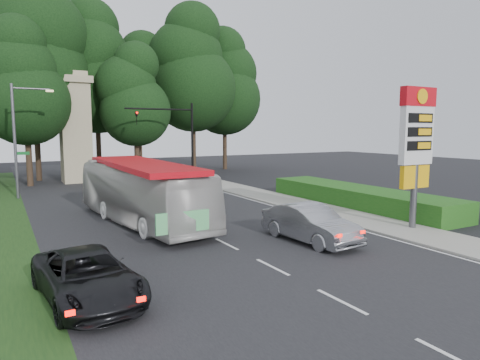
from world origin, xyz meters
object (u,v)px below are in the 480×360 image
gas_station_pylon (417,138)px  traffic_signal_mast (178,132)px  suv_charcoal (87,276)px  sedan_silver (310,223)px  streetlight_signs (18,136)px  monument (75,127)px  transit_bus (142,193)px

gas_station_pylon → traffic_signal_mast: (-3.52, 22.00, 0.22)m
suv_charcoal → sedan_silver: bearing=6.0°
sedan_silver → suv_charcoal: bearing=-172.2°
traffic_signal_mast → streetlight_signs: size_ratio=0.90×
monument → sedan_silver: size_ratio=2.05×
monument → suv_charcoal: size_ratio=2.00×
gas_station_pylon → streetlight_signs: streetlight_signs is taller
streetlight_signs → gas_station_pylon: bearing=-51.0°
traffic_signal_mast → transit_bus: traffic_signal_mast is taller
transit_bus → streetlight_signs: bearing=105.7°
monument → streetlight_signs: bearing=-122.0°
streetlight_signs → monument: (4.99, 7.99, 0.67)m
transit_bus → sedan_silver: 8.92m
monument → sedan_silver: monument is taller
monument → suv_charcoal: bearing=-98.2°
transit_bus → suv_charcoal: (-4.31, -9.08, -0.90)m
monument → transit_bus: 20.50m
gas_station_pylon → streetlight_signs: 25.74m
transit_bus → suv_charcoal: bearing=-122.4°
traffic_signal_mast → suv_charcoal: size_ratio=1.43×
streetlight_signs → suv_charcoal: size_ratio=1.59×
monument → transit_bus: monument is taller
sedan_silver → traffic_signal_mast: bearing=80.3°
traffic_signal_mast → monument: size_ratio=0.72×
gas_station_pylon → streetlight_signs: (-16.19, 20.01, -0.01)m
monument → transit_bus: size_ratio=0.88×
transit_bus → sedan_silver: transit_bus is taller
streetlight_signs → suv_charcoal: (0.79, -21.29, -3.74)m
transit_bus → suv_charcoal: size_ratio=2.28×
traffic_signal_mast → monument: bearing=142.0°
traffic_signal_mast → sedan_silver: bearing=-96.1°
gas_station_pylon → monument: bearing=111.8°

